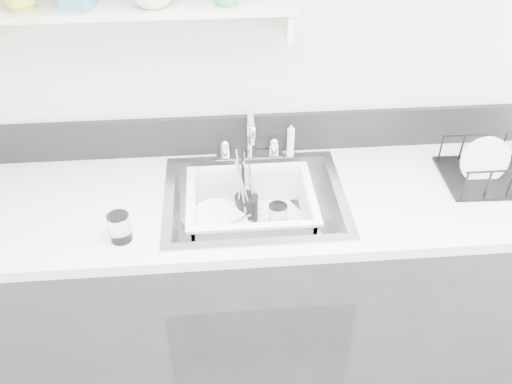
{
  "coord_description": "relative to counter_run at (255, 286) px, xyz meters",
  "views": [
    {
      "loc": [
        -0.12,
        -0.32,
        2.1
      ],
      "look_at": [
        0.0,
        1.14,
        0.98
      ],
      "focal_mm": 38.0,
      "sensor_mm": 36.0,
      "label": 1
    }
  ],
  "objects": [
    {
      "name": "ladle",
      "position": [
        -0.08,
        0.02,
        0.34
      ],
      "size": [
        0.24,
        0.24,
        0.07
      ],
      "primitive_type": null,
      "rotation": [
        0.0,
        0.0,
        -0.78
      ],
      "color": "silver",
      "rests_on": "wash_tub"
    },
    {
      "name": "faucet",
      "position": [
        0.0,
        0.25,
        0.52
      ],
      "size": [
        0.26,
        0.18,
        0.23
      ],
      "color": "silver",
      "rests_on": "counter_run"
    },
    {
      "name": "tumbler_counter",
      "position": [
        -0.44,
        -0.18,
        0.51
      ],
      "size": [
        0.08,
        0.08,
        0.1
      ],
      "primitive_type": "cylinder",
      "rotation": [
        0.0,
        0.0,
        -0.11
      ],
      "color": "white",
      "rests_on": "counter_run"
    },
    {
      "name": "tumbler_in_tub",
      "position": [
        0.09,
        0.01,
        0.36
      ],
      "size": [
        0.09,
        0.09,
        0.1
      ],
      "primitive_type": "cylinder",
      "rotation": [
        0.0,
        0.0,
        0.31
      ],
      "color": "white",
      "rests_on": "wash_tub"
    },
    {
      "name": "counter_run",
      "position": [
        0.0,
        0.0,
        0.0
      ],
      "size": [
        3.2,
        0.62,
        0.92
      ],
      "color": "#2A2A2E",
      "rests_on": "ground"
    },
    {
      "name": "room_shell",
      "position": [
        0.0,
        -0.8,
        1.22
      ],
      "size": [
        3.5,
        3.0,
        2.6
      ],
      "color": "silver",
      "rests_on": "ground"
    },
    {
      "name": "backsplash",
      "position": [
        0.0,
        0.3,
        0.54
      ],
      "size": [
        3.2,
        0.02,
        0.16
      ],
      "primitive_type": "cube",
      "color": "black",
      "rests_on": "counter_run"
    },
    {
      "name": "bowl_small",
      "position": [
        0.09,
        -0.08,
        0.32
      ],
      "size": [
        0.14,
        0.14,
        0.03
      ],
      "primitive_type": "imported",
      "rotation": [
        0.0,
        0.0,
        0.43
      ],
      "color": "white",
      "rests_on": "wash_tub"
    },
    {
      "name": "wash_tub",
      "position": [
        -0.01,
        0.01,
        0.38
      ],
      "size": [
        0.57,
        0.53,
        0.18
      ],
      "primitive_type": null,
      "rotation": [
        0.0,
        0.0,
        0.42
      ],
      "color": "white",
      "rests_on": "sink"
    },
    {
      "name": "utensil_cup",
      "position": [
        -0.03,
        0.06,
        0.37
      ],
      "size": [
        0.09,
        0.09,
        0.29
      ],
      "rotation": [
        0.0,
        0.0,
        -0.22
      ],
      "color": "black",
      "rests_on": "wash_tub"
    },
    {
      "name": "sink",
      "position": [
        0.0,
        0.0,
        0.37
      ],
      "size": [
        0.64,
        0.52,
        0.2
      ],
      "primitive_type": null,
      "color": "silver",
      "rests_on": "counter_run"
    },
    {
      "name": "wall_shelf",
      "position": [
        -0.35,
        0.23,
        1.05
      ],
      "size": [
        1.0,
        0.16,
        0.12
      ],
      "color": "silver",
      "rests_on": "room_shell"
    },
    {
      "name": "side_sprayer",
      "position": [
        0.16,
        0.25,
        0.53
      ],
      "size": [
        0.03,
        0.03,
        0.14
      ],
      "primitive_type": "cylinder",
      "color": "white",
      "rests_on": "counter_run"
    },
    {
      "name": "dish_rack",
      "position": [
        0.89,
        0.04,
        0.52
      ],
      "size": [
        0.37,
        0.28,
        0.13
      ],
      "primitive_type": null,
      "rotation": [
        0.0,
        0.0,
        -0.03
      ],
      "color": "black",
      "rests_on": "counter_run"
    },
    {
      "name": "plate_stack",
      "position": [
        -0.12,
        -0.03,
        0.33
      ],
      "size": [
        0.26,
        0.26,
        0.1
      ],
      "rotation": [
        0.0,
        0.0,
        0.15
      ],
      "color": "white",
      "rests_on": "wash_tub"
    }
  ]
}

